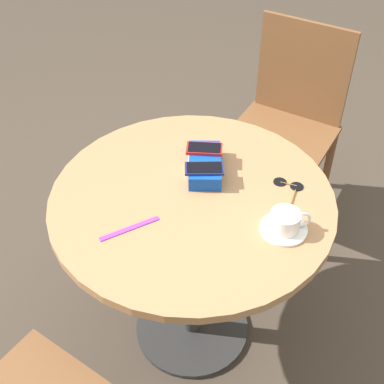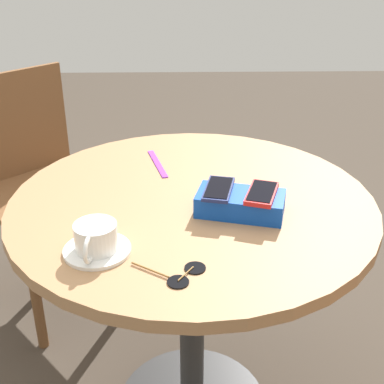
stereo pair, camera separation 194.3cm
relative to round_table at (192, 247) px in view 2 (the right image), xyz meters
name	(u,v)px [view 2 (the right image)]	position (x,y,z in m)	size (l,w,h in m)	color
round_table	(192,247)	(0.00, 0.00, 0.00)	(0.91, 0.91, 0.73)	#2D2D2D
phone_box	(240,203)	(-0.11, 0.07, 0.17)	(0.22, 0.15, 0.05)	#0F42AD
phone_red	(262,193)	(-0.16, 0.08, 0.20)	(0.10, 0.13, 0.01)	red
phone_navy	(219,189)	(-0.06, 0.05, 0.20)	(0.09, 0.13, 0.01)	navy
saucer	(97,250)	(0.20, 0.23, 0.15)	(0.14, 0.14, 0.01)	white
coffee_cup	(95,237)	(0.20, 0.23, 0.18)	(0.09, 0.12, 0.06)	white
lanyard_strap	(158,164)	(0.09, -0.21, 0.14)	(0.19, 0.02, 0.00)	purple
sunglasses	(182,274)	(0.03, 0.31, 0.14)	(0.15, 0.09, 0.01)	black
chair_far_side	(40,185)	(0.55, -0.61, -0.12)	(0.63, 0.63, 0.86)	brown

